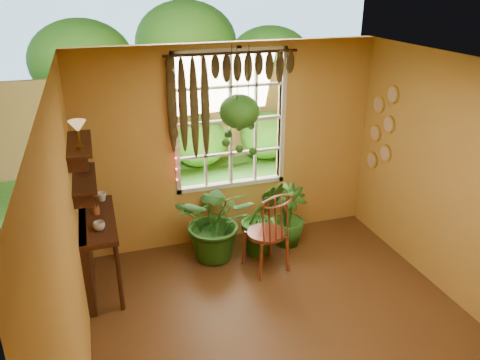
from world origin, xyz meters
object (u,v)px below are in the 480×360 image
(windsor_chair, at_px, (267,244))
(potted_plant_mid, at_px, (263,218))
(counter_ledge, at_px, (91,246))
(hanging_basket, at_px, (239,114))
(potted_plant_left, at_px, (217,220))

(windsor_chair, xyz_separation_m, potted_plant_mid, (0.08, 0.39, 0.16))
(counter_ledge, relative_size, windsor_chair, 0.95)
(potted_plant_mid, xyz_separation_m, hanging_basket, (-0.24, 0.26, 1.35))
(windsor_chair, height_order, potted_plant_left, windsor_chair)
(potted_plant_left, relative_size, hanging_basket, 0.82)
(potted_plant_mid, height_order, hanging_basket, hanging_basket)
(counter_ledge, distance_m, hanging_basket, 2.37)
(potted_plant_left, xyz_separation_m, potted_plant_mid, (0.61, -0.07, -0.03))
(windsor_chair, distance_m, hanging_basket, 1.65)
(counter_ledge, xyz_separation_m, hanging_basket, (1.93, 0.36, 1.33))
(counter_ledge, xyz_separation_m, potted_plant_mid, (2.17, 0.10, -0.03))
(counter_ledge, bearing_deg, potted_plant_left, 6.11)
(counter_ledge, relative_size, potted_plant_left, 1.09)
(potted_plant_left, distance_m, hanging_basket, 1.39)
(counter_ledge, bearing_deg, hanging_basket, 10.57)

